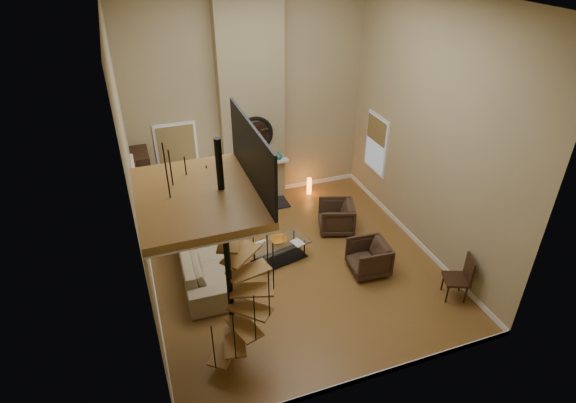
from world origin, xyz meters
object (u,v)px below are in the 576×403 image
object	(u,v)px
sofa	(205,259)
side_chair	(461,276)
armchair_near	(339,217)
accent_lamp	(309,186)
armchair_far	(372,257)
hutch	(145,189)
floor_lamp	(206,173)
coffee_table	(279,249)

from	to	relation	value
sofa	side_chair	bearing A→B (deg)	-115.60
armchair_near	accent_lamp	bearing A→B (deg)	-160.22
sofa	side_chair	size ratio (longest dim) A/B	2.64
armchair_far	hutch	bearing A→B (deg)	-124.95
armchair_far	armchair_near	bearing A→B (deg)	-175.82
armchair_near	accent_lamp	distance (m)	1.85
floor_lamp	side_chair	size ratio (longest dim) A/B	1.72
accent_lamp	side_chair	size ratio (longest dim) A/B	0.46
floor_lamp	side_chair	bearing A→B (deg)	-46.11
hutch	floor_lamp	world-z (taller)	hutch
armchair_near	side_chair	bearing A→B (deg)	40.84
armchair_near	side_chair	xyz separation A→B (m)	(1.24, -2.98, 0.17)
hutch	coffee_table	size ratio (longest dim) A/B	1.39
sofa	side_chair	distance (m)	5.22
floor_lamp	sofa	bearing A→B (deg)	-104.49
armchair_near	armchair_far	distance (m)	1.66
armchair_far	accent_lamp	xyz separation A→B (m)	(-0.03, 3.51, -0.10)
coffee_table	side_chair	bearing A→B (deg)	-37.97
floor_lamp	side_chair	xyz separation A→B (m)	(4.14, -4.31, -0.89)
sofa	coffee_table	distance (m)	1.65
hutch	floor_lamp	size ratio (longest dim) A/B	1.14
coffee_table	floor_lamp	distance (m)	2.54
hutch	armchair_near	size ratio (longest dim) A/B	2.34
accent_lamp	armchair_far	bearing A→B (deg)	-89.49
armchair_near	floor_lamp	distance (m)	3.36
side_chair	armchair_near	bearing A→B (deg)	112.50
sofa	floor_lamp	world-z (taller)	floor_lamp
sofa	coffee_table	world-z (taller)	sofa
hutch	side_chair	xyz separation A→B (m)	(5.55, -4.88, -0.42)
hutch	coffee_table	xyz separation A→B (m)	(2.55, -2.54, -0.67)
sofa	coffee_table	size ratio (longest dim) A/B	1.86
armchair_near	sofa	bearing A→B (deg)	-61.83
hutch	sofa	bearing A→B (deg)	-69.87
sofa	accent_lamp	size ratio (longest dim) A/B	5.70
floor_lamp	side_chair	distance (m)	6.04
armchair_near	accent_lamp	xyz separation A→B (m)	(-0.05, 1.84, -0.10)
sofa	coffee_table	xyz separation A→B (m)	(1.64, -0.06, -0.11)
accent_lamp	side_chair	world-z (taller)	side_chair
hutch	floor_lamp	bearing A→B (deg)	-22.24
coffee_table	floor_lamp	world-z (taller)	floor_lamp
floor_lamp	side_chair	world-z (taller)	floor_lamp
sofa	coffee_table	bearing A→B (deg)	-90.29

